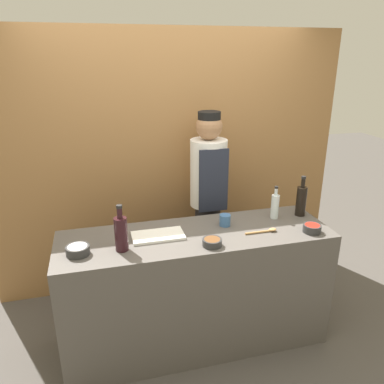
{
  "coord_description": "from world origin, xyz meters",
  "views": [
    {
      "loc": [
        -0.65,
        -2.36,
        2.17
      ],
      "look_at": [
        0.0,
        0.12,
        1.23
      ],
      "focal_mm": 35.0,
      "sensor_mm": 36.0,
      "label": 1
    }
  ],
  "objects": [
    {
      "name": "sauce_bowl_red",
      "position": [
        0.83,
        -0.19,
        0.98
      ],
      "size": [
        0.13,
        0.13,
        0.06
      ],
      "color": "#2D2D2D",
      "rests_on": "counter"
    },
    {
      "name": "cutting_board",
      "position": [
        -0.28,
        0.02,
        0.96
      ],
      "size": [
        0.37,
        0.2,
        0.02
      ],
      "color": "white",
      "rests_on": "counter"
    },
    {
      "name": "cup_blue",
      "position": [
        0.25,
        0.08,
        0.99
      ],
      "size": [
        0.08,
        0.08,
        0.09
      ],
      "color": "#386093",
      "rests_on": "counter"
    },
    {
      "name": "bottle_soy",
      "position": [
        0.9,
        0.11,
        1.08
      ],
      "size": [
        0.08,
        0.08,
        0.33
      ],
      "color": "black",
      "rests_on": "counter"
    },
    {
      "name": "cabinet_wall",
      "position": [
        0.0,
        1.0,
        1.2
      ],
      "size": [
        3.27,
        0.18,
        2.4
      ],
      "color": "olive",
      "rests_on": "ground_plane"
    },
    {
      "name": "sauce_bowl_white",
      "position": [
        -0.82,
        -0.09,
        0.98
      ],
      "size": [
        0.15,
        0.15,
        0.06
      ],
      "color": "#2D2D2D",
      "rests_on": "counter"
    },
    {
      "name": "wooden_spoon",
      "position": [
        0.49,
        -0.11,
        0.96
      ],
      "size": [
        0.24,
        0.04,
        0.03
      ],
      "color": "#B2844C",
      "rests_on": "counter"
    },
    {
      "name": "sauce_bowl_brown",
      "position": [
        0.06,
        -0.2,
        0.98
      ],
      "size": [
        0.13,
        0.13,
        0.05
      ],
      "color": "#2D2D2D",
      "rests_on": "counter"
    },
    {
      "name": "chef_center",
      "position": [
        0.28,
        0.62,
        0.96
      ],
      "size": [
        0.32,
        0.32,
        1.73
      ],
      "color": "#28282D",
      "rests_on": "ground_plane"
    },
    {
      "name": "ground_plane",
      "position": [
        0.0,
        0.0,
        0.0
      ],
      "size": [
        14.0,
        14.0,
        0.0
      ],
      "primitive_type": "plane",
      "color": "#4C4742"
    },
    {
      "name": "bottle_clear",
      "position": [
        0.68,
        0.12,
        1.05
      ],
      "size": [
        0.06,
        0.06,
        0.27
      ],
      "color": "silver",
      "rests_on": "counter"
    },
    {
      "name": "counter",
      "position": [
        0.0,
        0.0,
        0.47
      ],
      "size": [
        1.99,
        0.62,
        0.95
      ],
      "color": "#514C47",
      "rests_on": "ground_plane"
    },
    {
      "name": "bottle_wine",
      "position": [
        -0.54,
        -0.1,
        1.07
      ],
      "size": [
        0.09,
        0.09,
        0.32
      ],
      "color": "black",
      "rests_on": "counter"
    }
  ]
}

